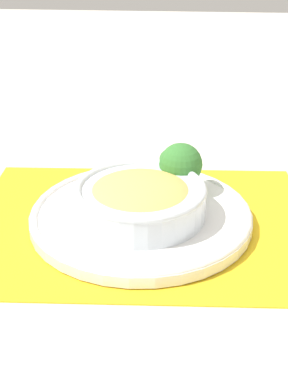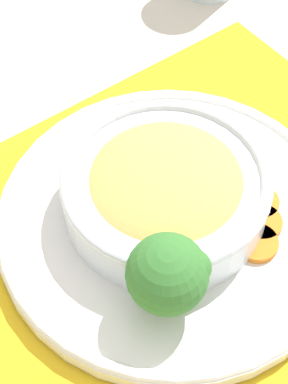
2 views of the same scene
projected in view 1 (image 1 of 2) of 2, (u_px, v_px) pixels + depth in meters
ground_plane at (141, 224)px, 0.79m from camera, size 4.00×4.00×0.00m
placemat at (141, 222)px, 0.79m from camera, size 0.52×0.40×0.00m
plate at (141, 215)px, 0.78m from camera, size 0.32×0.32×0.02m
bowl at (140, 198)px, 0.76m from camera, size 0.19×0.19×0.06m
broccoli_floret at (180, 165)px, 0.82m from camera, size 0.07×0.07×0.08m
carrot_slice_near at (117, 187)px, 0.84m from camera, size 0.04×0.04×0.01m
carrot_slice_middle at (105, 191)px, 0.83m from camera, size 0.04×0.04×0.01m
carrot_slice_far at (95, 197)px, 0.82m from camera, size 0.04×0.04×0.01m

